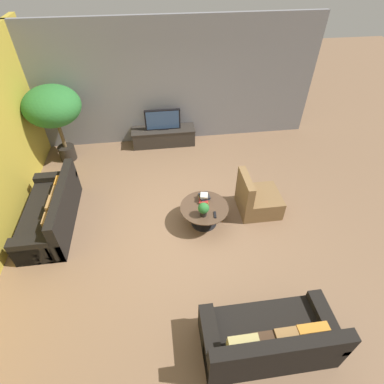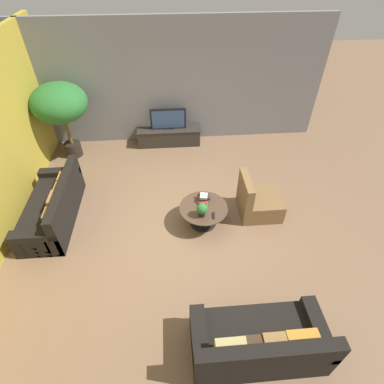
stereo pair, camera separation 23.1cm
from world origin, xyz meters
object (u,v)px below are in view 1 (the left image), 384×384
at_px(television, 163,120).
at_px(potted_palm_tall, 53,108).
at_px(armchair_wicker, 257,199).
at_px(coffee_table, 204,212).
at_px(couch_by_wall, 52,213).
at_px(couch_near_entry, 269,339).
at_px(media_console, 164,136).
at_px(potted_plant_tabletop, 204,209).

distance_m(television, potted_palm_tall, 2.53).
xyz_separation_m(armchair_wicker, potted_palm_tall, (-4.12, 2.38, 1.09)).
bearing_deg(coffee_table, couch_by_wall, 172.61).
height_order(couch_by_wall, couch_near_entry, same).
xyz_separation_m(media_console, armchair_wicker, (1.70, -2.74, 0.04)).
xyz_separation_m(media_console, couch_near_entry, (1.06, -5.41, 0.06)).
xyz_separation_m(media_console, potted_palm_tall, (-2.42, -0.37, 1.13)).
bearing_deg(coffee_table, potted_palm_tall, 139.12).
height_order(couch_by_wall, armchair_wicker, armchair_wicker).
height_order(armchair_wicker, potted_palm_tall, potted_palm_tall).
bearing_deg(couch_near_entry, television, -78.95).
bearing_deg(media_console, potted_palm_tall, -171.37).
height_order(television, potted_plant_tabletop, television).
distance_m(television, couch_near_entry, 5.53).
bearing_deg(couch_near_entry, potted_plant_tabletop, -76.81).
distance_m(coffee_table, armchair_wicker, 1.13).
xyz_separation_m(media_console, potted_plant_tabletop, (0.53, -3.18, 0.36)).
bearing_deg(potted_palm_tall, television, 8.59).
xyz_separation_m(media_console, television, (-0.00, -0.00, 0.48)).
bearing_deg(media_console, potted_plant_tabletop, -80.47).
distance_m(potted_palm_tall, potted_plant_tabletop, 4.15).
bearing_deg(coffee_table, armchair_wicker, 11.63).
xyz_separation_m(couch_by_wall, potted_palm_tall, (-0.12, 2.23, 1.08)).
distance_m(couch_by_wall, potted_plant_tabletop, 2.91).
xyz_separation_m(couch_near_entry, potted_plant_tabletop, (-0.52, 2.23, 0.30)).
xyz_separation_m(coffee_table, couch_by_wall, (-2.89, 0.38, -0.01)).
bearing_deg(couch_near_entry, armchair_wicker, -103.57).
bearing_deg(couch_by_wall, media_console, 138.45).
bearing_deg(armchair_wicker, couch_near_entry, 166.43).
bearing_deg(potted_palm_tall, armchair_wicker, -29.98).
height_order(television, armchair_wicker, television).
xyz_separation_m(couch_near_entry, armchair_wicker, (0.64, 2.67, -0.02)).
xyz_separation_m(armchair_wicker, potted_plant_tabletop, (-1.17, -0.44, 0.32)).
bearing_deg(television, armchair_wicker, -58.20).
relative_size(television, couch_by_wall, 0.46).
height_order(coffee_table, potted_palm_tall, potted_palm_tall).
bearing_deg(couch_near_entry, potted_palm_tall, -55.43).
bearing_deg(potted_palm_tall, couch_by_wall, -86.98).
relative_size(media_console, couch_by_wall, 0.84).
height_order(television, coffee_table, television).
relative_size(media_console, couch_near_entry, 0.93).
height_order(couch_by_wall, potted_plant_tabletop, couch_by_wall).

